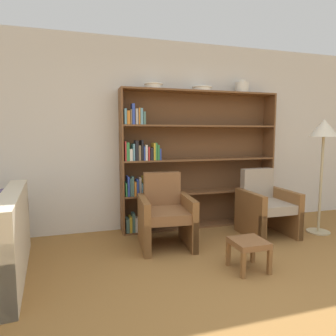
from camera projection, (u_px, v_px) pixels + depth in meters
ground_plane at (291, 316)px, 2.33m from camera, size 24.00×24.00×0.00m
wall_back at (183, 136)px, 4.58m from camera, size 12.00×0.06×2.75m
bookshelf at (188, 161)px, 4.47m from camera, size 2.39×0.30×2.03m
bowl_copper at (154, 86)px, 4.17m from camera, size 0.26×0.26×0.08m
bowl_sage at (202, 89)px, 4.38m from camera, size 0.30×0.30×0.07m
vase_tall at (242, 87)px, 4.56m from camera, size 0.20×0.20×0.20m
armchair_leather at (165, 214)px, 3.77m from camera, size 0.69×0.73×0.90m
armchair_cushioned at (265, 206)px, 4.18m from camera, size 0.64×0.68×0.90m
floor_lamp at (324, 136)px, 4.14m from camera, size 0.39×0.39×1.61m
footstool at (249, 246)px, 3.08m from camera, size 0.34×0.34×0.32m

